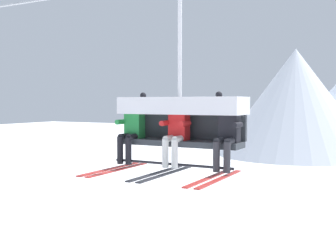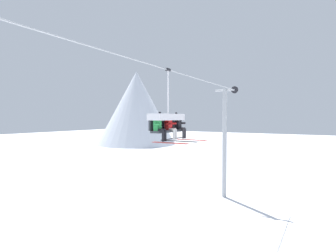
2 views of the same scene
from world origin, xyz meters
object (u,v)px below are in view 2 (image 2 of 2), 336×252
skier_red (171,126)px  skier_black (180,126)px  chairlift_chair (167,120)px  lift_tower_far (225,140)px  skier_green (160,127)px

skier_red → skier_black: size_ratio=1.00×
chairlift_chair → skier_red: 0.38m
lift_tower_far → skier_green: size_ratio=5.29×
chairlift_chair → skier_black: chairlift_chair is taller
lift_tower_far → skier_black: lift_tower_far is taller
skier_green → skier_red: (0.92, -0.01, -0.02)m
chairlift_chair → skier_red: bearing=-90.0°
lift_tower_far → chairlift_chair: lift_tower_far is taller
lift_tower_far → skier_red: 10.36m
skier_green → chairlift_chair: bearing=13.1°
lift_tower_far → chairlift_chair: size_ratio=2.78×
chairlift_chair → skier_green: (-0.92, -0.21, -0.29)m
lift_tower_far → skier_green: 11.26m
chairlift_chair → lift_tower_far: bearing=4.0°
skier_green → skier_red: skier_green is taller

